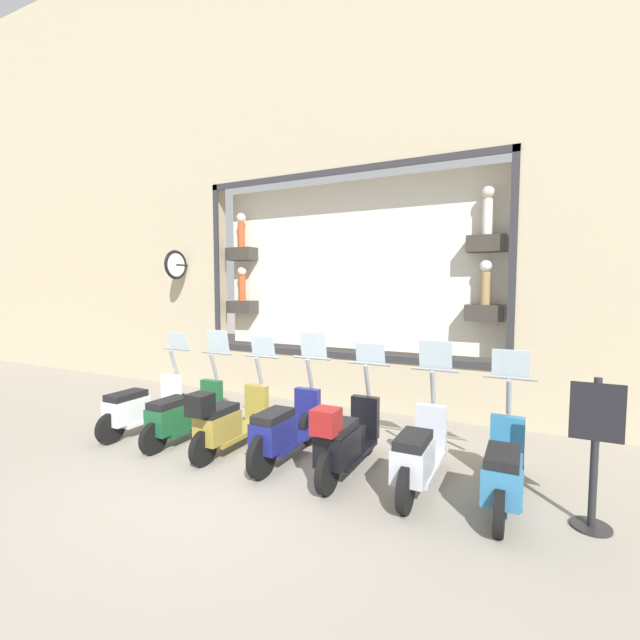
% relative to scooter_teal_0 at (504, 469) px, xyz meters
% --- Properties ---
extents(ground_plane, '(120.00, 120.00, 0.00)m').
position_rel_scooter_teal_0_xyz_m(ground_plane, '(-0.61, 3.08, -0.41)').
color(ground_plane, gray).
extents(building_facade, '(1.25, 36.00, 10.07)m').
position_rel_scooter_teal_0_xyz_m(building_facade, '(2.99, 3.08, 4.74)').
color(building_facade, tan).
rests_on(building_facade, ground_plane).
extents(scooter_teal_0, '(1.79, 0.61, 1.57)m').
position_rel_scooter_teal_0_xyz_m(scooter_teal_0, '(0.00, 0.00, 0.00)').
color(scooter_teal_0, black).
rests_on(scooter_teal_0, ground_plane).
extents(scooter_silver_1, '(1.80, 0.61, 1.64)m').
position_rel_scooter_teal_0_xyz_m(scooter_silver_1, '(0.01, 0.89, 0.02)').
color(scooter_silver_1, black).
rests_on(scooter_silver_1, ground_plane).
extents(scooter_black_2, '(1.80, 0.60, 1.54)m').
position_rel_scooter_teal_0_xyz_m(scooter_black_2, '(-0.06, 1.78, 0.06)').
color(scooter_black_2, black).
rests_on(scooter_black_2, ground_plane).
extents(scooter_navy_3, '(1.81, 0.60, 1.66)m').
position_rel_scooter_teal_0_xyz_m(scooter_navy_3, '(0.01, 2.67, 0.03)').
color(scooter_navy_3, black).
rests_on(scooter_navy_3, ground_plane).
extents(scooter_olive_4, '(1.79, 0.60, 1.56)m').
position_rel_scooter_teal_0_xyz_m(scooter_olive_4, '(-0.06, 3.55, 0.04)').
color(scooter_olive_4, black).
rests_on(scooter_olive_4, ground_plane).
extents(scooter_green_5, '(1.79, 0.60, 1.61)m').
position_rel_scooter_teal_0_xyz_m(scooter_green_5, '(0.00, 4.44, -0.00)').
color(scooter_green_5, black).
rests_on(scooter_green_5, ground_plane).
extents(scooter_white_6, '(1.79, 0.61, 1.53)m').
position_rel_scooter_teal_0_xyz_m(scooter_white_6, '(-0.00, 5.33, 0.00)').
color(scooter_white_6, black).
rests_on(scooter_white_6, ground_plane).
extents(shop_sign_post, '(0.36, 0.45, 1.47)m').
position_rel_scooter_teal_0_xyz_m(shop_sign_post, '(-0.04, -0.79, 0.36)').
color(shop_sign_post, '#232326').
rests_on(shop_sign_post, ground_plane).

